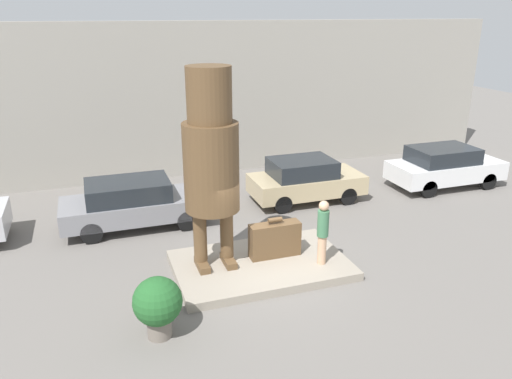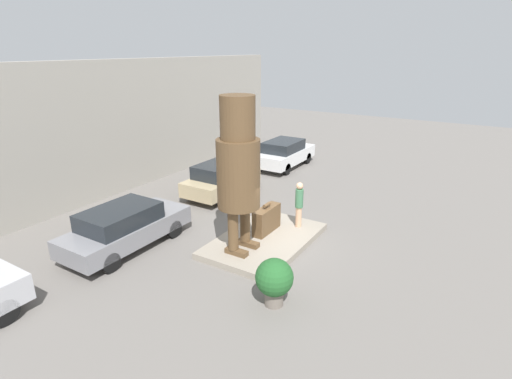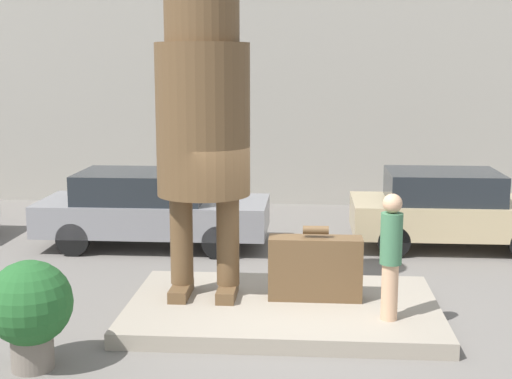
{
  "view_description": "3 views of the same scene",
  "coord_description": "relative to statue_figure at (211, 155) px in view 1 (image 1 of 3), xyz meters",
  "views": [
    {
      "loc": [
        -3.96,
        -11.16,
        6.51
      ],
      "look_at": [
        -0.05,
        0.24,
        2.18
      ],
      "focal_mm": 35.0,
      "sensor_mm": 36.0,
      "label": 1
    },
    {
      "loc": [
        -11.12,
        -6.5,
        6.65
      ],
      "look_at": [
        -0.55,
        0.03,
        2.21
      ],
      "focal_mm": 28.0,
      "sensor_mm": 36.0,
      "label": 2
    },
    {
      "loc": [
        0.35,
        -10.07,
        3.7
      ],
      "look_at": [
        -0.39,
        -0.15,
        1.94
      ],
      "focal_mm": 50.0,
      "sensor_mm": 36.0,
      "label": 3
    }
  ],
  "objects": [
    {
      "name": "parked_car_grey",
      "position": [
        -1.65,
        3.66,
        -2.39
      ],
      "size": [
        4.62,
        1.85,
        1.55
      ],
      "color": "gray",
      "rests_on": "ground_plane"
    },
    {
      "name": "parked_car_tan",
      "position": [
        4.39,
        3.99,
        -2.39
      ],
      "size": [
        4.01,
        1.85,
        1.57
      ],
      "color": "tan",
      "rests_on": "ground_plane"
    },
    {
      "name": "giant_suitcase",
      "position": [
        1.67,
        -0.08,
        -2.51
      ],
      "size": [
        1.39,
        0.42,
        1.12
      ],
      "color": "brown",
      "rests_on": "pedestal"
    },
    {
      "name": "pedestal",
      "position": [
        1.2,
        -0.28,
        -3.1
      ],
      "size": [
        4.56,
        2.91,
        0.22
      ],
      "color": "gray",
      "rests_on": "ground_plane"
    },
    {
      "name": "parked_car_white",
      "position": [
        10.15,
        3.67,
        -2.37
      ],
      "size": [
        4.4,
        1.86,
        1.6
      ],
      "color": "silver",
      "rests_on": "ground_plane"
    },
    {
      "name": "statue_figure",
      "position": [
        0.0,
        0.0,
        0.0
      ],
      "size": [
        1.38,
        1.38,
        5.11
      ],
      "color": "brown",
      "rests_on": "pedestal"
    },
    {
      "name": "building_backdrop",
      "position": [
        1.2,
        8.62,
        -0.13
      ],
      "size": [
        28.0,
        0.6,
        6.16
      ],
      "color": "gray",
      "rests_on": "ground_plane"
    },
    {
      "name": "planter_pot",
      "position": [
        -1.8,
        -2.34,
        -2.42
      ],
      "size": [
        1.04,
        1.04,
        1.37
      ],
      "color": "#70665B",
      "rests_on": "ground_plane"
    },
    {
      "name": "tourist",
      "position": [
        2.68,
        -0.89,
        -2.02
      ],
      "size": [
        0.3,
        0.3,
        1.76
      ],
      "color": "tan",
      "rests_on": "pedestal"
    },
    {
      "name": "ground_plane",
      "position": [
        1.2,
        -0.28,
        -3.21
      ],
      "size": [
        60.0,
        60.0,
        0.0
      ],
      "primitive_type": "plane",
      "color": "slate"
    }
  ]
}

